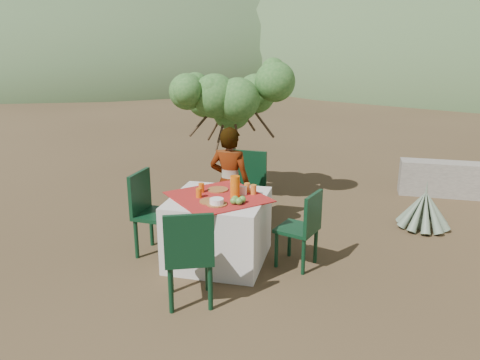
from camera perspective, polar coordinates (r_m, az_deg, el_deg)
name	(u,v)px	position (r m, az deg, el deg)	size (l,w,h in m)	color
ground	(199,272)	(5.15, -5.02, -11.17)	(160.00, 160.00, 0.00)	#3D2D1B
table	(218,229)	(5.26, -2.64, -5.95)	(1.30, 1.30, 0.76)	silver
chair_far	(247,185)	(6.20, 0.90, -0.64)	(0.47, 0.47, 0.99)	black
chair_near	(189,254)	(4.34, -6.21, -8.93)	(0.58, 0.58, 0.96)	black
chair_left	(150,209)	(5.47, -10.90, -3.51)	(0.48, 0.48, 0.97)	black
chair_right	(303,226)	(5.11, 7.72, -5.57)	(0.50, 0.50, 0.86)	black
person	(230,183)	(5.77, -1.26, -0.39)	(0.51, 0.34, 1.41)	#8C6651
shrub_tree	(236,105)	(6.95, -0.45, 9.13)	(1.59, 1.56, 1.87)	#493724
agave	(424,210)	(6.64, 21.53, -3.43)	(0.68, 0.70, 0.74)	slate
hill_near_left	(103,71)	(39.53, -16.32, 12.67)	(40.00, 40.00, 16.00)	#415731
hill_far_center	(309,61)	(56.62, 8.35, 14.21)	(60.00, 60.00, 24.00)	gray
plate_far	(218,190)	(5.32, -2.72, -1.18)	(0.24, 0.24, 0.01)	brown
plate_near	(210,201)	(4.95, -3.65, -2.60)	(0.23, 0.23, 0.01)	brown
glass_far	(201,188)	(5.25, -4.73, -0.94)	(0.06, 0.06, 0.10)	orange
glass_near	(199,193)	(5.08, -5.04, -1.57)	(0.06, 0.06, 0.10)	orange
juice_pitcher	(235,187)	(5.06, -0.62, -0.80)	(0.11, 0.11, 0.23)	orange
bowl_plate	(217,204)	(4.86, -2.86, -2.95)	(0.22, 0.22, 0.01)	brown
white_bowl	(217,201)	(4.85, -2.87, -2.59)	(0.15, 0.15, 0.05)	white
jar_left	(253,189)	(5.17, 1.64, -1.16)	(0.07, 0.07, 0.11)	orange
jar_right	(247,188)	(5.25, 0.87, -0.92)	(0.06, 0.06, 0.10)	orange
napkin_holder	(243,191)	(5.14, 0.36, -1.31)	(0.08, 0.04, 0.10)	white
fruit_cluster	(238,200)	(4.88, -0.30, -2.47)	(0.15, 0.14, 0.08)	#549335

